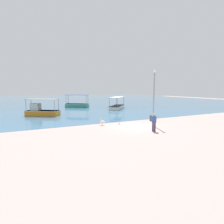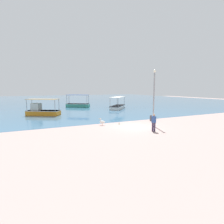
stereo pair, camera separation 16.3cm
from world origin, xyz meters
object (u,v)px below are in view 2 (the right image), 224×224
Objects in this scene: pelican at (102,122)px; fisherman_standing at (154,122)px; fishing_boat_center at (78,105)px; mooring_bollard at (151,118)px; glass_bottle at (119,124)px; fishing_boat_near_right at (118,106)px; lamp_post at (154,95)px; fishing_boat_outer at (42,111)px.

pelican is 5.83m from fisherman_standing.
mooring_bollard is (4.29, -20.49, -0.13)m from fishing_boat_center.
mooring_bollard is 4.72m from glass_bottle.
fishing_boat_near_right is 7.42× the size of mooring_bollard.
mooring_bollard is (1.58, 2.47, -2.95)m from lamp_post.
fishing_boat_outer is 6.72× the size of mooring_bollard.
fishing_boat_outer reaches higher than fisherman_standing.
fishing_boat_center is at bearing 50.57° from fishing_boat_outer.
lamp_post is (-3.98, -16.66, 2.88)m from fishing_boat_near_right.
lamp_post reaches higher than fishing_boat_center.
fishing_boat_outer is 0.91× the size of fishing_boat_near_right.
fishing_boat_outer is 16.35m from mooring_bollard.
fishing_boat_near_right is (14.58, 3.28, -0.18)m from fishing_boat_outer.
lamp_post reaches higher than pelican.
fisherman_standing is (-1.58, -2.11, -2.46)m from lamp_post.
glass_bottle is at bearing -91.10° from fishing_boat_center.
glass_bottle is (1.85, -0.53, -0.27)m from pelican.
pelican is (-2.25, -20.36, -0.17)m from fishing_boat_center.
fishing_boat_outer is 14.94m from fishing_boat_near_right.
fishing_boat_center is 0.99× the size of fishing_boat_outer.
lamp_post is (10.60, -13.38, 2.70)m from fishing_boat_outer.
fishing_boat_center is 25.10m from fisherman_standing.
fishing_boat_near_right is at bearing 73.51° from fisherman_standing.
pelican is at bearing 125.72° from fisherman_standing.
fisherman_standing reaches higher than mooring_bollard.
pelican is at bearing -96.32° from fishing_boat_center.
pelican is 1.94m from glass_bottle.
fishing_boat_center is 23.30m from lamp_post.
fishing_boat_outer is at bearing 138.17° from mooring_bollard.
fishing_boat_center is 6.38× the size of pelican.
glass_bottle is (-0.40, -20.89, -0.44)m from fishing_boat_center.
fishing_boat_outer is at bearing 117.62° from pelican.
mooring_bollard is at bearing 4.78° from glass_bottle.
fisherman_standing is at bearing -59.76° from fishing_boat_outer.
glass_bottle is at bearing -175.22° from mooring_bollard.
lamp_post is at bearing -83.27° from fishing_boat_center.
fishing_boat_center is 0.85× the size of lamp_post.
fishing_boat_center reaches higher than fishing_boat_outer.
mooring_bollard is at bearing -1.16° from pelican.
fishing_boat_near_right is at bearing 12.68° from fishing_boat_outer.
fishing_boat_near_right is at bearing 80.41° from mooring_bollard.
fisherman_standing reaches higher than pelican.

